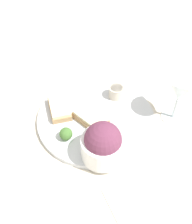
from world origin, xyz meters
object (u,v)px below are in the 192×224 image
Objects in this scene: wine_glass at (180,91)px; napkin at (144,202)px; cheese_toast_near at (91,118)px; sauce_ramekin at (116,91)px; cheese_toast_far at (60,108)px; salad_bowl at (104,144)px.

napkin is at bearing 149.07° from wine_glass.
cheese_toast_near reaches higher than napkin.
sauce_ramekin is 0.31× the size of wine_glass.
sauce_ramekin is at bearing -77.08° from cheese_toast_far.
cheese_toast_far is 0.55× the size of napkin.
cheese_toast_near is at bearing 9.66° from salad_bowl.
wine_glass is at bearing -121.43° from sauce_ramekin.
napkin is at bearing -150.96° from salad_bowl.
napkin is (-0.25, 0.15, -0.10)m from wine_glass.
cheese_toast_near is at bearing -120.28° from cheese_toast_far.
salad_bowl is at bearing 117.39° from wine_glass.
cheese_toast_far is 0.36m from napkin.
napkin is (-0.26, -0.10, -0.02)m from cheese_toast_near.
sauce_ramekin is at bearing 58.57° from wine_glass.
cheese_toast_far is 0.35m from wine_glass.
wine_glass is 0.31m from napkin.
salad_bowl is 0.73× the size of wine_glass.
salad_bowl is 0.23m from sauce_ramekin.
cheese_toast_near is at bearing 135.31° from sauce_ramekin.
cheese_toast_far is (0.05, 0.09, 0.00)m from cheese_toast_near.
wine_glass reaches higher than cheese_toast_far.
salad_bowl is 0.26m from wine_glass.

